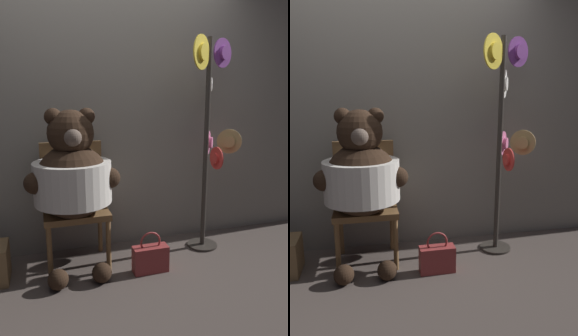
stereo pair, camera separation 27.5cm
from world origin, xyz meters
TOP-DOWN VIEW (x-y plane):
  - ground_plane at (0.00, 0.00)m, footprint 14.00×14.00m
  - wall_back at (0.00, 0.59)m, footprint 8.00×0.10m
  - chair at (-0.28, 0.31)m, footprint 0.51×0.45m
  - teddy_bear at (-0.30, 0.15)m, footprint 0.73×0.64m
  - hat_display_rack at (0.93, 0.23)m, footprint 0.52×0.51m
  - handbag_on_ground at (0.26, -0.07)m, footprint 0.28×0.12m

SIDE VIEW (x-z plane):
  - ground_plane at x=0.00m, z-range 0.00..0.00m
  - handbag_on_ground at x=0.26m, z-range -0.05..0.29m
  - chair at x=-0.28m, z-range 0.04..1.06m
  - teddy_bear at x=-0.30m, z-range 0.12..1.43m
  - hat_display_rack at x=0.93m, z-range 0.17..2.07m
  - wall_back at x=0.00m, z-range 0.00..2.42m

